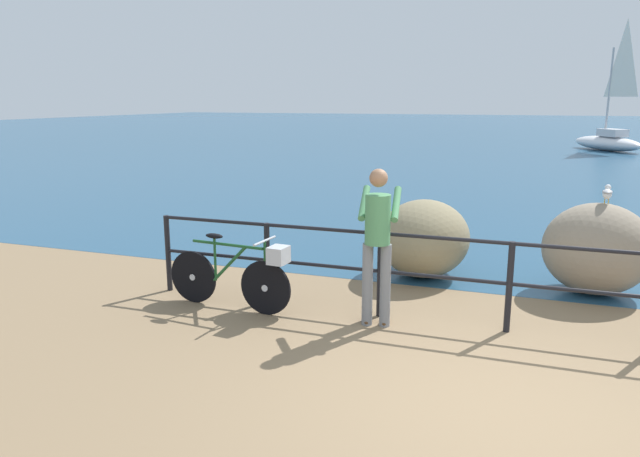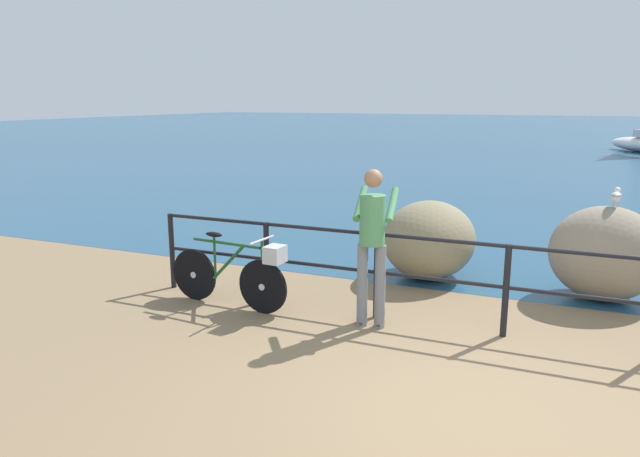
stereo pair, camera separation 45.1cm
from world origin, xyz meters
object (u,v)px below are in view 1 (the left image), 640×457
breakwater_boulder_main (597,249)px  sailboat (609,136)px  bicycle (239,273)px  seagull (607,193)px  breakwater_boulder_left (424,238)px  person_at_railing (377,240)px

breakwater_boulder_main → sailboat: size_ratio=0.22×
sailboat → bicycle: bearing=131.9°
seagull → breakwater_boulder_left: bearing=95.7°
bicycle → breakwater_boulder_left: size_ratio=1.13×
bicycle → breakwater_boulder_main: size_ratio=1.25×
breakwater_boulder_left → seagull: bearing=-1.2°
person_at_railing → seagull: person_at_railing is taller
person_at_railing → sailboat: sailboat is taller
breakwater_boulder_main → sailboat: bearing=83.7°
person_at_railing → breakwater_boulder_left: bearing=-12.6°
bicycle → breakwater_boulder_main: (4.11, 2.14, 0.14)m
bicycle → breakwater_boulder_left: bearing=55.1°
breakwater_boulder_main → seagull: size_ratio=3.99×
breakwater_boulder_main → seagull: (0.06, 0.00, 0.74)m
breakwater_boulder_left → sailboat: size_ratio=0.24×
bicycle → person_at_railing: person_at_railing is taller
bicycle → sailboat: (6.75, 26.19, 0.24)m
breakwater_boulder_main → breakwater_boulder_left: size_ratio=0.91×
breakwater_boulder_left → sailboat: (4.91, 24.00, 0.16)m
bicycle → sailboat: sailboat is taller
seagull → sailboat: size_ratio=0.06×
bicycle → breakwater_boulder_main: bearing=32.8°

